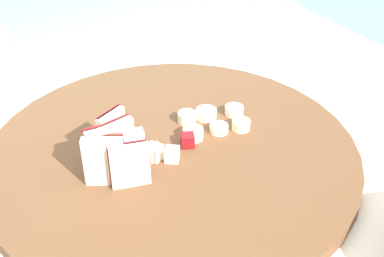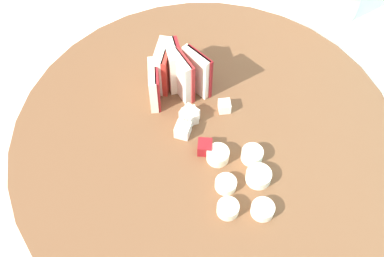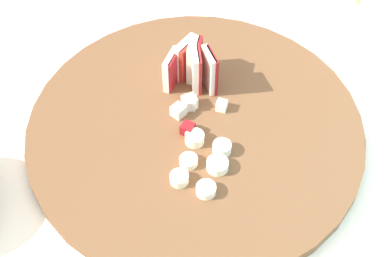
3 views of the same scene
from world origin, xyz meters
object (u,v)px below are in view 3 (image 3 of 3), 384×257
cutting_board (195,128)px  banana_slice_rows (203,162)px  small_jar (378,35)px  apple_dice_pile (191,110)px  apple_wedge_fan (192,65)px

cutting_board → banana_slice_rows: (0.07, 0.02, 0.02)m
banana_slice_rows → small_jar: 0.33m
apple_dice_pile → banana_slice_rows: 0.09m
cutting_board → apple_wedge_fan: apple_wedge_fan is taller
banana_slice_rows → apple_dice_pile: bearing=-162.0°
banana_slice_rows → small_jar: small_jar is taller
apple_wedge_fan → banana_slice_rows: (0.15, 0.04, -0.02)m
cutting_board → apple_dice_pile: 0.03m
cutting_board → banana_slice_rows: bearing=16.0°
cutting_board → banana_slice_rows: banana_slice_rows is taller
apple_wedge_fan → cutting_board: bearing=11.3°
cutting_board → small_jar: bearing=124.9°
banana_slice_rows → cutting_board: bearing=-164.0°
cutting_board → apple_wedge_fan: 0.09m
cutting_board → apple_wedge_fan: bearing=-168.7°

